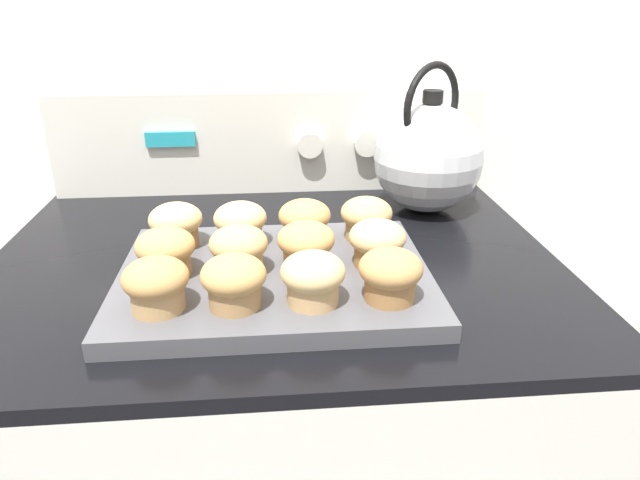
# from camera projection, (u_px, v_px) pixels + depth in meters

# --- Properties ---
(wall_back) EXTENTS (8.00, 0.05, 2.40)m
(wall_back) POSITION_uv_depth(u_px,v_px,m) (266.00, 30.00, 1.01)
(wall_back) COLOR white
(wall_back) RESTS_ON ground_plane
(control_panel) EXTENTS (0.76, 0.07, 0.18)m
(control_panel) POSITION_uv_depth(u_px,v_px,m) (271.00, 141.00, 1.03)
(control_panel) COLOR silver
(control_panel) RESTS_ON stove_range
(muffin_pan) EXTENTS (0.38, 0.30, 0.02)m
(muffin_pan) POSITION_uv_depth(u_px,v_px,m) (274.00, 277.00, 0.71)
(muffin_pan) COLOR #4C4C51
(muffin_pan) RESTS_ON stove_range
(muffin_r0_c0) EXTENTS (0.07, 0.07, 0.06)m
(muffin_r0_c0) POSITION_uv_depth(u_px,v_px,m) (156.00, 284.00, 0.60)
(muffin_r0_c0) COLOR tan
(muffin_r0_c0) RESTS_ON muffin_pan
(muffin_r0_c1) EXTENTS (0.07, 0.07, 0.06)m
(muffin_r0_c1) POSITION_uv_depth(u_px,v_px,m) (233.00, 281.00, 0.61)
(muffin_r0_c1) COLOR #A37A4C
(muffin_r0_c1) RESTS_ON muffin_pan
(muffin_r0_c2) EXTENTS (0.07, 0.07, 0.06)m
(muffin_r0_c2) POSITION_uv_depth(u_px,v_px,m) (313.00, 278.00, 0.62)
(muffin_r0_c2) COLOR tan
(muffin_r0_c2) RESTS_ON muffin_pan
(muffin_r0_c3) EXTENTS (0.07, 0.07, 0.06)m
(muffin_r0_c3) POSITION_uv_depth(u_px,v_px,m) (390.00, 274.00, 0.62)
(muffin_r0_c3) COLOR olive
(muffin_r0_c3) RESTS_ON muffin_pan
(muffin_r1_c0) EXTENTS (0.07, 0.07, 0.06)m
(muffin_r1_c0) POSITION_uv_depth(u_px,v_px,m) (165.00, 251.00, 0.68)
(muffin_r1_c0) COLOR #A37A4C
(muffin_r1_c0) RESTS_ON muffin_pan
(muffin_r1_c1) EXTENTS (0.07, 0.07, 0.06)m
(muffin_r1_c1) POSITION_uv_depth(u_px,v_px,m) (238.00, 249.00, 0.69)
(muffin_r1_c1) COLOR tan
(muffin_r1_c1) RESTS_ON muffin_pan
(muffin_r1_c2) EXTENTS (0.07, 0.07, 0.06)m
(muffin_r1_c2) POSITION_uv_depth(u_px,v_px,m) (306.00, 245.00, 0.70)
(muffin_r1_c2) COLOR tan
(muffin_r1_c2) RESTS_ON muffin_pan
(muffin_r1_c3) EXTENTS (0.07, 0.07, 0.06)m
(muffin_r1_c3) POSITION_uv_depth(u_px,v_px,m) (377.00, 242.00, 0.70)
(muffin_r1_c3) COLOR olive
(muffin_r1_c3) RESTS_ON muffin_pan
(muffin_r2_c0) EXTENTS (0.07, 0.07, 0.06)m
(muffin_r2_c0) POSITION_uv_depth(u_px,v_px,m) (176.00, 224.00, 0.76)
(muffin_r2_c0) COLOR olive
(muffin_r2_c0) RESTS_ON muffin_pan
(muffin_r2_c1) EXTENTS (0.07, 0.07, 0.06)m
(muffin_r2_c1) POSITION_uv_depth(u_px,v_px,m) (240.00, 223.00, 0.76)
(muffin_r2_c1) COLOR olive
(muffin_r2_c1) RESTS_ON muffin_pan
(muffin_r2_c2) EXTENTS (0.07, 0.07, 0.06)m
(muffin_r2_c2) POSITION_uv_depth(u_px,v_px,m) (304.00, 220.00, 0.77)
(muffin_r2_c2) COLOR olive
(muffin_r2_c2) RESTS_ON muffin_pan
(muffin_r2_c3) EXTENTS (0.07, 0.07, 0.06)m
(muffin_r2_c3) POSITION_uv_depth(u_px,v_px,m) (366.00, 218.00, 0.78)
(muffin_r2_c3) COLOR tan
(muffin_r2_c3) RESTS_ON muffin_pan
(tea_kettle) EXTENTS (0.20, 0.18, 0.24)m
(tea_kettle) POSITION_uv_depth(u_px,v_px,m) (429.00, 156.00, 0.93)
(tea_kettle) COLOR silver
(tea_kettle) RESTS_ON stove_range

